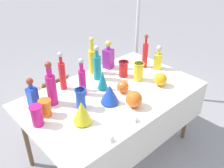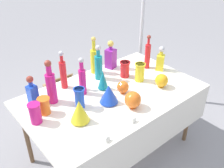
% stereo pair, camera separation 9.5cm
% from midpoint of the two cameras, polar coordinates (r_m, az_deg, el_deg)
% --- Properties ---
extents(ground_plane, '(40.00, 40.00, 0.00)m').
position_cam_midpoint_polar(ground_plane, '(2.87, 0.99, -14.82)').
color(ground_plane, gray).
extents(display_table, '(1.70, 1.04, 0.76)m').
position_cam_midpoint_polar(display_table, '(2.39, 1.83, -3.80)').
color(display_table, white).
rests_on(display_table, ground).
extents(tall_bottle_0, '(0.09, 0.09, 0.41)m').
position_cam_midpoint_polar(tall_bottle_0, '(2.22, -12.57, -0.31)').
color(tall_bottle_0, '#C61972').
rests_on(tall_bottle_0, display_table).
extents(tall_bottle_1, '(0.06, 0.06, 0.39)m').
position_cam_midpoint_polar(tall_bottle_1, '(2.79, 9.11, 6.66)').
color(tall_bottle_1, red).
rests_on(tall_bottle_1, display_table).
extents(tall_bottle_2, '(0.06, 0.06, 0.39)m').
position_cam_midpoint_polar(tall_bottle_2, '(2.42, -10.00, 2.63)').
color(tall_bottle_2, red).
rests_on(tall_bottle_2, display_table).
extents(tall_bottle_3, '(0.07, 0.07, 0.37)m').
position_cam_midpoint_polar(tall_bottle_3, '(2.30, -5.61, 1.11)').
color(tall_bottle_3, '#C61972').
rests_on(tall_bottle_3, display_table).
extents(tall_bottle_4, '(0.08, 0.08, 0.37)m').
position_cam_midpoint_polar(tall_bottle_4, '(2.54, -2.02, 4.31)').
color(tall_bottle_4, teal).
rests_on(tall_bottle_4, display_table).
extents(tall_bottle_5, '(0.08, 0.08, 0.41)m').
position_cam_midpoint_polar(tall_bottle_5, '(2.66, -3.05, 5.71)').
color(tall_bottle_5, yellow).
rests_on(tall_bottle_5, display_table).
extents(square_decanter_0, '(0.11, 0.11, 0.28)m').
position_cam_midpoint_polar(square_decanter_0, '(2.79, 12.01, 5.39)').
color(square_decanter_0, yellow).
rests_on(square_decanter_0, display_table).
extents(square_decanter_1, '(0.09, 0.09, 0.27)m').
position_cam_midpoint_polar(square_decanter_1, '(2.28, -16.65, -1.63)').
color(square_decanter_1, blue).
rests_on(square_decanter_1, display_table).
extents(square_decanter_2, '(0.12, 0.12, 0.32)m').
position_cam_midpoint_polar(square_decanter_2, '(2.77, 0.69, 6.29)').
color(square_decanter_2, purple).
rests_on(square_decanter_2, display_table).
extents(slender_vase_0, '(0.10, 0.10, 0.19)m').
position_cam_midpoint_polar(slender_vase_0, '(2.14, -6.17, -3.09)').
color(slender_vase_0, blue).
rests_on(slender_vase_0, display_table).
extents(slender_vase_1, '(0.10, 0.10, 0.18)m').
position_cam_midpoint_polar(slender_vase_1, '(2.05, -15.90, -6.35)').
color(slender_vase_1, '#C61972').
rests_on(slender_vase_1, display_table).
extents(slender_vase_2, '(0.11, 0.11, 0.19)m').
position_cam_midpoint_polar(slender_vase_2, '(2.55, 7.39, 2.86)').
color(slender_vase_2, yellow).
rests_on(slender_vase_2, display_table).
extents(slender_vase_3, '(0.11, 0.11, 0.17)m').
position_cam_midpoint_polar(slender_vase_3, '(2.61, 4.02, 3.51)').
color(slender_vase_3, red).
rests_on(slender_vase_3, display_table).
extents(slender_vase_4, '(0.11, 0.11, 0.15)m').
position_cam_midpoint_polar(slender_vase_4, '(2.14, -14.01, -4.75)').
color(slender_vase_4, orange).
rests_on(slender_vase_4, display_table).
extents(fluted_vase_0, '(0.17, 0.17, 0.18)m').
position_cam_midpoint_polar(fluted_vase_0, '(2.19, 0.51, -2.25)').
color(fluted_vase_0, blue).
rests_on(fluted_vase_0, display_table).
extents(fluted_vase_1, '(0.10, 0.10, 0.20)m').
position_cam_midpoint_polar(fluted_vase_1, '(2.39, -0.96, 0.99)').
color(fluted_vase_1, teal).
rests_on(fluted_vase_1, display_table).
extents(fluted_vase_2, '(0.16, 0.16, 0.20)m').
position_cam_midpoint_polar(fluted_vase_2, '(1.99, -6.07, -6.18)').
color(fluted_vase_2, yellow).
rests_on(fluted_vase_2, display_table).
extents(round_bowl_0, '(0.13, 0.13, 0.14)m').
position_cam_midpoint_polar(round_bowl_0, '(2.49, 12.33, 0.77)').
color(round_bowl_0, orange).
rests_on(round_bowl_0, display_table).
extents(round_bowl_1, '(0.11, 0.11, 0.12)m').
position_cam_midpoint_polar(round_bowl_1, '(2.35, 3.67, -0.70)').
color(round_bowl_1, orange).
rests_on(round_bowl_1, display_table).
extents(round_bowl_2, '(0.15, 0.15, 0.15)m').
position_cam_midpoint_polar(round_bowl_2, '(2.16, 6.06, -3.61)').
color(round_bowl_2, orange).
rests_on(round_bowl_2, display_table).
extents(price_tag_left, '(0.05, 0.02, 0.04)m').
position_cam_midpoint_polar(price_tag_left, '(1.86, 0.53, -12.57)').
color(price_tag_left, white).
rests_on(price_tag_left, display_table).
extents(price_tag_center, '(0.05, 0.02, 0.04)m').
position_cam_midpoint_polar(price_tag_center, '(2.03, 6.42, -8.31)').
color(price_tag_center, white).
rests_on(price_tag_center, display_table).
extents(cardboard_box_behind_left, '(0.47, 0.44, 0.37)m').
position_cam_midpoint_polar(cardboard_box_behind_left, '(3.52, -9.91, -2.29)').
color(cardboard_box_behind_left, tan).
rests_on(cardboard_box_behind_left, ground).
extents(canopy_pole, '(0.18, 0.18, 2.27)m').
position_cam_midpoint_polar(canopy_pole, '(3.34, 7.48, 10.26)').
color(canopy_pole, silver).
rests_on(canopy_pole, ground).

